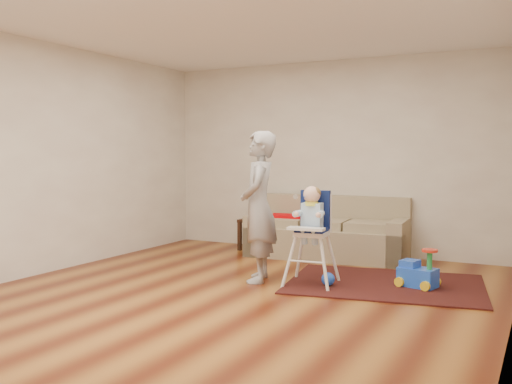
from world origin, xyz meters
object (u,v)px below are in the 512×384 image
at_px(toy_ball, 328,279).
at_px(high_chair, 312,237).
at_px(sofa, 327,227).
at_px(ride_on_toy, 418,267).
at_px(side_table, 258,234).
at_px(adult, 259,207).

relative_size(toy_ball, high_chair, 0.13).
bearing_deg(toy_ball, sofa, 110.74).
distance_m(ride_on_toy, high_chair, 1.15).
bearing_deg(sofa, side_table, 169.23).
bearing_deg(toy_ball, adult, -174.68).
relative_size(sofa, ride_on_toy, 5.26).
bearing_deg(side_table, sofa, -6.60).
distance_m(side_table, high_chair, 2.32).
bearing_deg(side_table, toy_ball, -45.31).
relative_size(sofa, high_chair, 2.03).
relative_size(sofa, adult, 1.31).
distance_m(sofa, side_table, 1.14).
height_order(side_table, toy_ball, side_table).
height_order(sofa, ride_on_toy, sofa).
bearing_deg(high_chair, sofa, 98.72).
bearing_deg(sofa, toy_ball, -73.43).
bearing_deg(toy_ball, side_table, 134.69).
xyz_separation_m(sofa, side_table, (-1.11, 0.13, -0.18)).
bearing_deg(ride_on_toy, side_table, 165.74).
distance_m(sofa, ride_on_toy, 1.90).
height_order(sofa, side_table, sofa).
bearing_deg(side_table, high_chair, -48.42).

